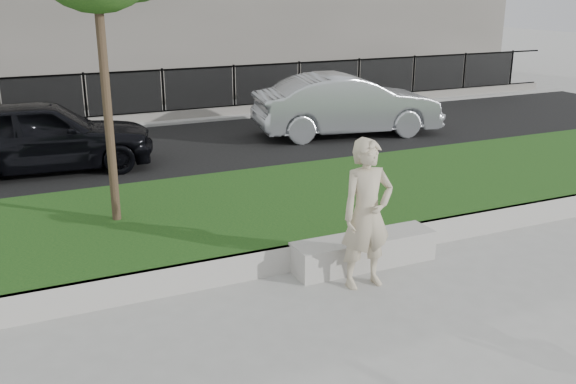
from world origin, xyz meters
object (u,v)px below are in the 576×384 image
man (367,214)px  book (375,239)px  car_silver (347,105)px  stone_bench (364,251)px  car_dark (42,135)px

man → book: bearing=46.4°
book → man: bearing=-130.6°
car_silver → book: bearing=162.6°
stone_bench → book: book is taller
book → car_silver: size_ratio=0.04×
stone_bench → car_dark: 8.04m
stone_bench → car_silver: (3.98, 7.48, 0.63)m
car_dark → car_silver: car_silver is taller
car_silver → man: bearing=161.5°
book → car_silver: (3.90, 7.64, 0.40)m
man → car_dark: bearing=115.4°
stone_bench → man: bearing=-120.0°
stone_bench → car_dark: bearing=117.8°
man → car_silver: 9.11m
stone_bench → car_dark: car_dark is taller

